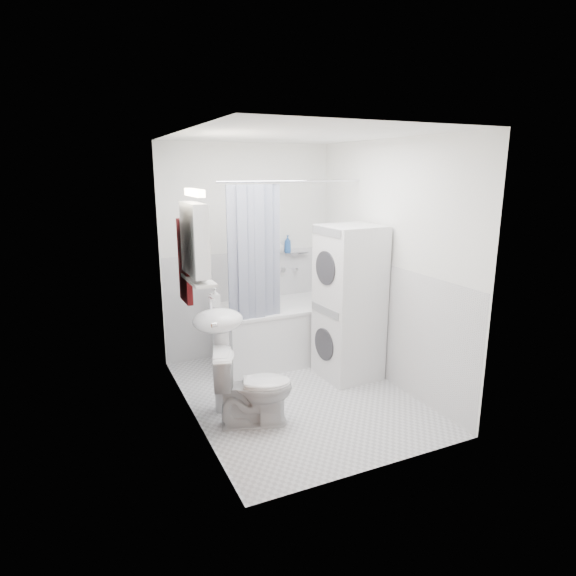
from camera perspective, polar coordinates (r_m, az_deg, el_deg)
name	(u,v)px	position (r m, az deg, el deg)	size (l,w,h in m)	color
floor	(297,395)	(4.75, 1.10, -12.52)	(2.60, 2.60, 0.00)	silver
room_walls	(298,242)	(4.31, 1.19, 5.51)	(2.60, 2.60, 2.60)	white
wainscot	(285,327)	(4.77, -0.41, -4.62)	(1.98, 2.58, 2.58)	white
door	(214,325)	(3.58, -8.75, -4.39)	(0.05, 2.00, 2.00)	brown
bathtub	(291,327)	(5.53, 0.39, -4.65)	(1.69, 0.80, 0.64)	white
tub_spout	(295,269)	(5.75, 0.80, 2.31)	(0.04, 0.04, 0.12)	silver
curtain_rod	(306,181)	(4.94, 2.13, 12.55)	(0.02, 0.02, 1.87)	silver
shower_curtain	(255,259)	(4.80, -3.93, 3.47)	(0.55, 0.02, 1.45)	#15214B
sink	(219,337)	(4.23, -8.16, -5.71)	(0.44, 0.37, 1.04)	white
medicine_cabinet	(195,237)	(4.08, -11.00, 5.91)	(0.13, 0.50, 0.71)	white
shelf	(198,280)	(4.15, -10.57, 0.93)	(0.18, 0.54, 0.03)	silver
shower_caddy	(299,253)	(5.73, 1.31, 4.18)	(0.22, 0.06, 0.02)	silver
towel	(185,259)	(4.37, -12.15, 3.34)	(0.07, 0.31, 0.76)	#4F0F14
washer_dryer	(349,303)	(4.94, 7.24, -1.77)	(0.60, 0.59, 1.58)	white
toilet	(253,388)	(4.14, -4.13, -11.71)	(0.37, 0.67, 0.65)	white
soap_pump	(215,302)	(4.40, -8.64, -1.63)	(0.08, 0.17, 0.08)	gray
shelf_bottle	(203,278)	(4.00, -10.06, 1.16)	(0.07, 0.18, 0.07)	gray
shelf_cup	(195,270)	(4.25, -11.01, 2.08)	(0.10, 0.09, 0.10)	gray
shampoo_a	(278,248)	(5.60, -1.16, 4.76)	(0.13, 0.17, 0.13)	gray
shampoo_b	(288,250)	(5.66, -0.04, 4.58)	(0.08, 0.21, 0.08)	#2859A3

